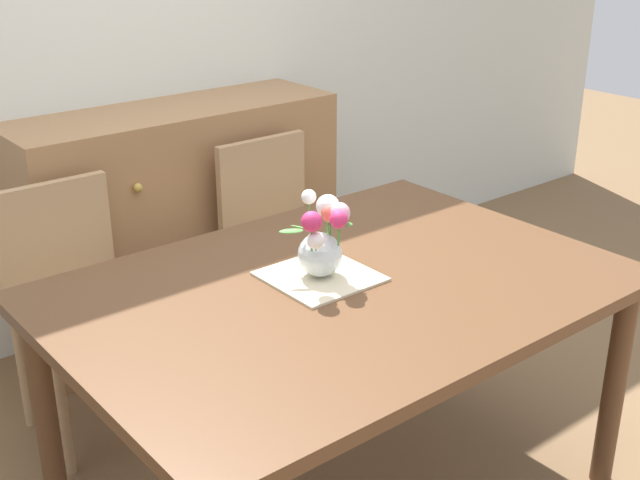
{
  "coord_description": "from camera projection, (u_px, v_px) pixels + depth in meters",
  "views": [
    {
      "loc": [
        -1.41,
        -1.65,
        1.79
      ],
      "look_at": [
        -0.02,
        0.06,
        0.88
      ],
      "focal_mm": 46.28,
      "sensor_mm": 36.0,
      "label": 1
    }
  ],
  "objects": [
    {
      "name": "dining_table",
      "position": [
        339.0,
        308.0,
        2.42
      ],
      "size": [
        1.63,
        1.15,
        0.76
      ],
      "color": "brown",
      "rests_on": "ground_plane"
    },
    {
      "name": "placemat",
      "position": [
        320.0,
        276.0,
        2.42
      ],
      "size": [
        0.3,
        0.3,
        0.01
      ],
      "primitive_type": "cube",
      "color": "beige",
      "rests_on": "dining_table"
    },
    {
      "name": "flower_vase",
      "position": [
        322.0,
        240.0,
        2.38
      ],
      "size": [
        0.19,
        0.2,
        0.24
      ],
      "color": "silver",
      "rests_on": "placemat"
    },
    {
      "name": "dresser",
      "position": [
        180.0,
        221.0,
        3.58
      ],
      "size": [
        1.4,
        0.47,
        1.0
      ],
      "color": "#9E7047",
      "rests_on": "ground_plane"
    },
    {
      "name": "back_wall",
      "position": [
        83.0,
        6.0,
        3.3
      ],
      "size": [
        7.0,
        0.1,
        2.8
      ],
      "primitive_type": "cube",
      "color": "silver",
      "rests_on": "ground_plane"
    },
    {
      "name": "chair_left",
      "position": [
        72.0,
        293.0,
        2.88
      ],
      "size": [
        0.42,
        0.42,
        0.9
      ],
      "rotation": [
        0.0,
        0.0,
        3.14
      ],
      "color": "tan",
      "rests_on": "ground_plane"
    },
    {
      "name": "chair_right",
      "position": [
        279.0,
        233.0,
        3.4
      ],
      "size": [
        0.42,
        0.42,
        0.9
      ],
      "rotation": [
        0.0,
        0.0,
        3.14
      ],
      "color": "tan",
      "rests_on": "ground_plane"
    }
  ]
}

